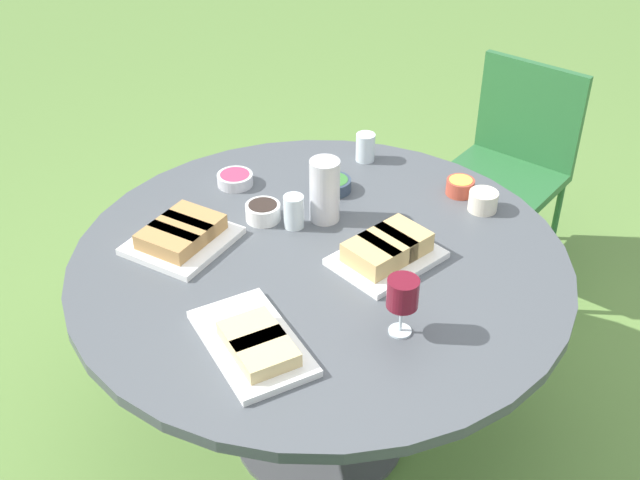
{
  "coord_description": "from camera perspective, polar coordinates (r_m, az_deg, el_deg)",
  "views": [
    {
      "loc": [
        -1.23,
        1.41,
        2.1
      ],
      "look_at": [
        0.0,
        0.0,
        0.8
      ],
      "focal_mm": 45.0,
      "sensor_mm": 36.0,
      "label": 1
    }
  ],
  "objects": [
    {
      "name": "platter_charcuterie",
      "position": [
        2.29,
        4.79,
        -0.77
      ],
      "size": [
        0.26,
        0.32,
        0.08
      ],
      "color": "white",
      "rests_on": "dining_table"
    },
    {
      "name": "water_pitcher",
      "position": [
        2.43,
        0.33,
        3.56
      ],
      "size": [
        0.1,
        0.09,
        0.2
      ],
      "color": "silver",
      "rests_on": "dining_table"
    },
    {
      "name": "ground_plane",
      "position": [
        2.82,
        -0.0,
        -13.49
      ],
      "size": [
        40.0,
        40.0,
        0.0
      ],
      "primitive_type": "plane",
      "color": "#668E42"
    },
    {
      "name": "bowl_salad",
      "position": [
        2.61,
        0.95,
        4.0
      ],
      "size": [
        0.12,
        0.12,
        0.04
      ],
      "color": "#334256",
      "rests_on": "dining_table"
    },
    {
      "name": "chair_near_right",
      "position": [
        3.36,
        13.46,
        5.77
      ],
      "size": [
        0.46,
        0.44,
        0.89
      ],
      "color": "#2D6B38",
      "rests_on": "ground_plane"
    },
    {
      "name": "wine_glass",
      "position": [
        1.99,
        5.9,
        -3.9
      ],
      "size": [
        0.08,
        0.08,
        0.17
      ],
      "color": "silver",
      "rests_on": "dining_table"
    },
    {
      "name": "bowl_fries",
      "position": [
        2.63,
        9.94,
        3.81
      ],
      "size": [
        0.09,
        0.09,
        0.05
      ],
      "color": "#B74733",
      "rests_on": "dining_table"
    },
    {
      "name": "bowl_dip_red",
      "position": [
        2.66,
        -6.06,
        4.36
      ],
      "size": [
        0.12,
        0.12,
        0.04
      ],
      "color": "silver",
      "rests_on": "dining_table"
    },
    {
      "name": "bowl_dip_cream",
      "position": [
        2.56,
        11.53,
        2.82
      ],
      "size": [
        0.09,
        0.09,
        0.07
      ],
      "color": "beige",
      "rests_on": "dining_table"
    },
    {
      "name": "bowl_olives",
      "position": [
        2.47,
        -4.08,
        2.06
      ],
      "size": [
        0.11,
        0.11,
        0.05
      ],
      "color": "white",
      "rests_on": "dining_table"
    },
    {
      "name": "cup_water_far",
      "position": [
        2.78,
        3.25,
        6.6
      ],
      "size": [
        0.07,
        0.07,
        0.1
      ],
      "color": "silver",
      "rests_on": "dining_table"
    },
    {
      "name": "platter_sandwich_side",
      "position": [
        2.0,
        -4.65,
        -7.33
      ],
      "size": [
        0.41,
        0.32,
        0.06
      ],
      "color": "white",
      "rests_on": "dining_table"
    },
    {
      "name": "cup_water_near",
      "position": [
        2.42,
        -1.88,
        2.03
      ],
      "size": [
        0.06,
        0.06,
        0.11
      ],
      "color": "silver",
      "rests_on": "dining_table"
    },
    {
      "name": "platter_bread_main",
      "position": [
        2.39,
        -9.81,
        0.34
      ],
      "size": [
        0.31,
        0.33,
        0.07
      ],
      "color": "white",
      "rests_on": "dining_table"
    },
    {
      "name": "dining_table",
      "position": [
        2.38,
        -0.0,
        -3.18
      ],
      "size": [
        1.45,
        1.45,
        0.74
      ],
      "color": "#4C4C51",
      "rests_on": "ground_plane"
    }
  ]
}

